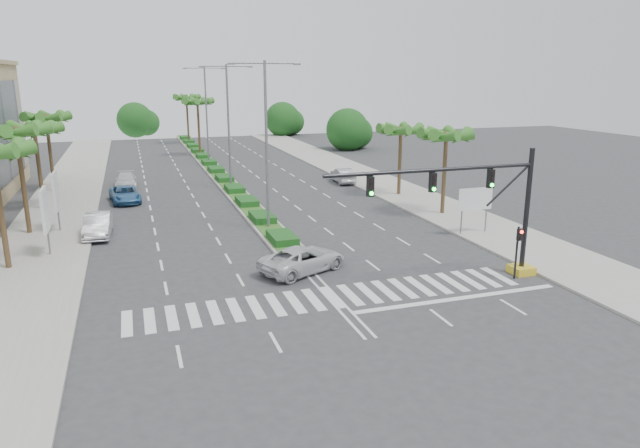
{
  "coord_description": "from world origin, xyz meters",
  "views": [
    {
      "loc": [
        -9.21,
        -25.67,
        11.06
      ],
      "look_at": [
        0.48,
        3.41,
        3.0
      ],
      "focal_mm": 32.0,
      "sensor_mm": 36.0,
      "label": 1
    }
  ],
  "objects_px": {
    "car_parked_b": "(98,225)",
    "car_parked_c": "(125,194)",
    "car_crossing": "(303,259)",
    "car_right": "(343,176)",
    "car_parked_d": "(126,181)",
    "car_parked_a": "(99,220)"
  },
  "relations": [
    {
      "from": "car_parked_a",
      "to": "car_parked_c",
      "type": "height_order",
      "value": "car_parked_c"
    },
    {
      "from": "car_parked_c",
      "to": "car_right",
      "type": "distance_m",
      "value": 21.96
    },
    {
      "from": "car_parked_d",
      "to": "car_right",
      "type": "xyz_separation_m",
      "value": [
        21.7,
        -4.33,
        0.04
      ]
    },
    {
      "from": "car_parked_c",
      "to": "car_right",
      "type": "bearing_deg",
      "value": 0.37
    },
    {
      "from": "car_parked_b",
      "to": "car_crossing",
      "type": "bearing_deg",
      "value": -42.84
    },
    {
      "from": "car_parked_b",
      "to": "car_right",
      "type": "xyz_separation_m",
      "value": [
        23.6,
        13.75,
        -0.05
      ]
    },
    {
      "from": "car_parked_d",
      "to": "car_crossing",
      "type": "xyz_separation_m",
      "value": [
        9.64,
        -29.76,
        0.02
      ]
    },
    {
      "from": "car_parked_a",
      "to": "car_parked_b",
      "type": "distance_m",
      "value": 1.98
    },
    {
      "from": "car_parked_a",
      "to": "car_crossing",
      "type": "height_order",
      "value": "car_crossing"
    },
    {
      "from": "car_parked_b",
      "to": "car_parked_c",
      "type": "xyz_separation_m",
      "value": [
        1.81,
        11.01,
        -0.1
      ]
    },
    {
      "from": "car_right",
      "to": "car_parked_c",
      "type": "bearing_deg",
      "value": 11.59
    },
    {
      "from": "car_parked_d",
      "to": "car_right",
      "type": "relative_size",
      "value": 1.08
    },
    {
      "from": "car_parked_b",
      "to": "car_parked_c",
      "type": "height_order",
      "value": "car_parked_b"
    },
    {
      "from": "car_parked_b",
      "to": "car_parked_c",
      "type": "relative_size",
      "value": 0.97
    },
    {
      "from": "car_right",
      "to": "car_parked_a",
      "type": "bearing_deg",
      "value": 30.94
    },
    {
      "from": "car_parked_b",
      "to": "car_right",
      "type": "distance_m",
      "value": 27.31
    },
    {
      "from": "car_crossing",
      "to": "car_right",
      "type": "height_order",
      "value": "car_right"
    },
    {
      "from": "car_parked_c",
      "to": "car_crossing",
      "type": "bearing_deg",
      "value": -73.58
    },
    {
      "from": "car_crossing",
      "to": "car_right",
      "type": "xyz_separation_m",
      "value": [
        12.05,
        25.43,
        0.02
      ]
    },
    {
      "from": "car_parked_a",
      "to": "car_crossing",
      "type": "xyz_separation_m",
      "value": [
        11.55,
        -13.66,
        0.09
      ]
    },
    {
      "from": "car_parked_a",
      "to": "car_parked_b",
      "type": "relative_size",
      "value": 0.79
    },
    {
      "from": "car_parked_c",
      "to": "car_crossing",
      "type": "xyz_separation_m",
      "value": [
        9.73,
        -22.7,
        0.04
      ]
    }
  ]
}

